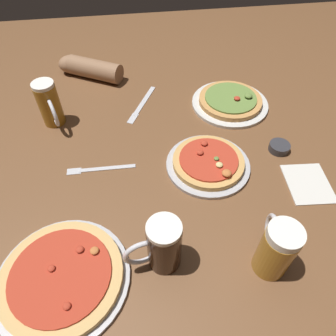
{
  "coord_description": "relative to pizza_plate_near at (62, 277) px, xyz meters",
  "views": [
    {
      "loc": [
        -0.09,
        -0.62,
        0.73
      ],
      "look_at": [
        0.0,
        0.0,
        0.02
      ],
      "focal_mm": 33.0,
      "sensor_mm": 36.0,
      "label": 1
    }
  ],
  "objects": [
    {
      "name": "ground_plane",
      "position": [
        0.3,
        0.3,
        -0.03
      ],
      "size": [
        2.4,
        2.4,
        0.03
      ],
      "primitive_type": "cube",
      "color": "brown"
    },
    {
      "name": "pizza_plate_near",
      "position": [
        0.0,
        0.0,
        0.0
      ],
      "size": [
        0.32,
        0.32,
        0.05
      ],
      "color": "#B2B2B7",
      "rests_on": "ground_plane"
    },
    {
      "name": "pizza_plate_far",
      "position": [
        0.58,
        0.61,
        -0.0
      ],
      "size": [
        0.29,
        0.29,
        0.05
      ],
      "color": "silver",
      "rests_on": "ground_plane"
    },
    {
      "name": "pizza_plate_side",
      "position": [
        0.43,
        0.31,
        -0.0
      ],
      "size": [
        0.26,
        0.26,
        0.05
      ],
      "color": "#B2B2B7",
      "rests_on": "ground_plane"
    },
    {
      "name": "beer_mug_dark",
      "position": [
        0.24,
        0.02,
        0.06
      ],
      "size": [
        0.14,
        0.08,
        0.16
      ],
      "color": "black",
      "rests_on": "ground_plane"
    },
    {
      "name": "beer_mug_amber",
      "position": [
        0.5,
        -0.03,
        0.06
      ],
      "size": [
        0.08,
        0.14,
        0.17
      ],
      "color": "#B27A23",
      "rests_on": "ground_plane"
    },
    {
      "name": "beer_mug_pale",
      "position": [
        -0.07,
        0.6,
        0.06
      ],
      "size": [
        0.08,
        0.13,
        0.16
      ],
      "color": "#9E6619",
      "rests_on": "ground_plane"
    },
    {
      "name": "ramekin_sauce",
      "position": [
        0.67,
        0.35,
        -0.0
      ],
      "size": [
        0.07,
        0.07,
        0.03
      ],
      "primitive_type": "cylinder",
      "color": "#333338",
      "rests_on": "ground_plane"
    },
    {
      "name": "napkin_folded",
      "position": [
        0.71,
        0.2,
        -0.01
      ],
      "size": [
        0.14,
        0.16,
        0.01
      ],
      "primitive_type": "cube",
      "rotation": [
        0.0,
        0.0,
        -0.08
      ],
      "color": "silver",
      "rests_on": "ground_plane"
    },
    {
      "name": "fork_left",
      "position": [
        0.08,
        0.34,
        -0.01
      ],
      "size": [
        0.21,
        0.03,
        0.01
      ],
      "color": "silver",
      "rests_on": "ground_plane"
    },
    {
      "name": "knife_right",
      "position": [
        0.25,
        0.66,
        -0.01
      ],
      "size": [
        0.13,
        0.22,
        0.01
      ],
      "color": "silver",
      "rests_on": "ground_plane"
    },
    {
      "name": "diner_arm",
      "position": [
        0.04,
        0.89,
        0.02
      ],
      "size": [
        0.27,
        0.19,
        0.08
      ],
      "color": "#936B4C",
      "rests_on": "ground_plane"
    }
  ]
}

